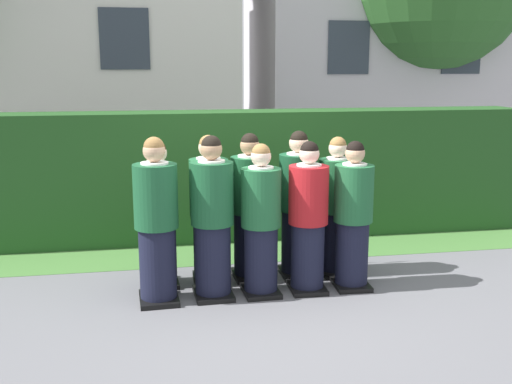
% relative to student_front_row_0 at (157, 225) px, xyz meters
% --- Properties ---
extents(ground_plane, '(60.00, 60.00, 0.00)m').
position_rel_student_front_row_0_xyz_m(ground_plane, '(1.06, 0.02, -0.81)').
color(ground_plane, slate).
extents(student_front_row_0, '(0.44, 0.50, 1.70)m').
position_rel_student_front_row_0_xyz_m(student_front_row_0, '(0.00, 0.00, 0.00)').
color(student_front_row_0, black).
rests_on(student_front_row_0, ground).
extents(student_front_row_1, '(0.44, 0.54, 1.70)m').
position_rel_student_front_row_0_xyz_m(student_front_row_1, '(0.57, 0.04, -0.00)').
color(student_front_row_1, black).
rests_on(student_front_row_1, ground).
extents(student_front_row_2, '(0.42, 0.51, 1.60)m').
position_rel_student_front_row_0_xyz_m(student_front_row_2, '(1.07, 0.03, -0.05)').
color(student_front_row_2, black).
rests_on(student_front_row_2, ground).
extents(student_in_red_blazer, '(0.42, 0.51, 1.61)m').
position_rel_student_front_row_0_xyz_m(student_in_red_blazer, '(1.58, 0.04, -0.04)').
color(student_in_red_blazer, black).
rests_on(student_in_red_blazer, ground).
extents(student_front_row_4, '(0.42, 0.48, 1.60)m').
position_rel_student_front_row_0_xyz_m(student_front_row_4, '(2.08, 0.05, -0.05)').
color(student_front_row_4, black).
rests_on(student_front_row_4, ground).
extents(student_rear_row_0, '(0.42, 0.47, 1.60)m').
position_rel_student_front_row_0_xyz_m(student_rear_row_0, '(0.04, 0.49, -0.05)').
color(student_rear_row_0, black).
rests_on(student_rear_row_0, ground).
extents(student_rear_row_1, '(0.43, 0.52, 1.65)m').
position_rel_student_front_row_0_xyz_m(student_rear_row_1, '(0.58, 0.50, -0.02)').
color(student_rear_row_1, black).
rests_on(student_rear_row_1, ground).
extents(student_rear_row_2, '(0.43, 0.49, 1.65)m').
position_rel_student_front_row_0_xyz_m(student_rear_row_2, '(1.04, 0.55, -0.02)').
color(student_rear_row_2, black).
rests_on(student_rear_row_2, ground).
extents(student_rear_row_3, '(0.43, 0.52, 1.67)m').
position_rel_student_front_row_0_xyz_m(student_rear_row_3, '(1.60, 0.54, -0.01)').
color(student_rear_row_3, black).
rests_on(student_rear_row_3, ground).
extents(student_rear_row_4, '(0.41, 0.52, 1.60)m').
position_rel_student_front_row_0_xyz_m(student_rear_row_4, '(2.04, 0.52, -0.05)').
color(student_rear_row_4, black).
rests_on(student_rear_row_4, ground).
extents(hedge, '(8.37, 0.70, 1.77)m').
position_rel_student_front_row_0_xyz_m(hedge, '(1.06, 2.27, 0.07)').
color(hedge, '#214C1E').
rests_on(hedge, ground).
extents(school_building_main, '(6.07, 4.39, 6.14)m').
position_rel_student_front_row_0_xyz_m(school_building_main, '(5.49, 8.72, 2.34)').
color(school_building_main, silver).
rests_on(school_building_main, ground).
extents(school_building_annex, '(8.41, 4.42, 6.98)m').
position_rel_student_front_row_0_xyz_m(school_building_annex, '(-2.18, 7.81, 2.78)').
color(school_building_annex, silver).
rests_on(school_building_annex, ground).
extents(lawn_strip, '(8.37, 0.90, 0.01)m').
position_rel_student_front_row_0_xyz_m(lawn_strip, '(1.06, 1.47, -0.81)').
color(lawn_strip, '#477A38').
rests_on(lawn_strip, ground).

